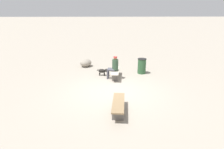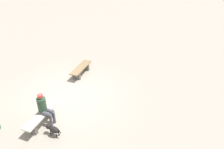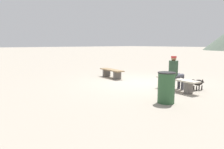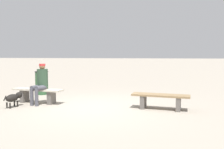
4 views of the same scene
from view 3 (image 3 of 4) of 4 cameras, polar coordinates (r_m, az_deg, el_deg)
ground at (r=9.81m, az=7.84°, el=-2.42°), size 210.00×210.00×0.06m
bench_left at (r=11.12m, az=-0.09°, el=0.65°), size 1.69×0.63×0.44m
bench_right at (r=8.38m, az=16.80°, el=-2.02°), size 1.79×0.60×0.47m
seated_person at (r=8.51m, az=16.30°, el=1.05°), size 0.42×0.65×1.31m
dog at (r=8.79m, az=21.55°, el=-2.02°), size 0.32×0.68×0.43m
trash_bin at (r=6.60m, az=14.15°, el=-3.37°), size 0.53×0.53×0.93m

